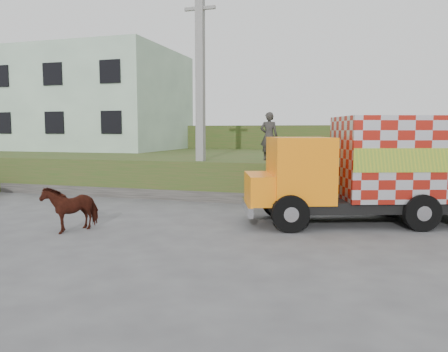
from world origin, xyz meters
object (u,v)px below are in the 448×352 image
(utility_pole, at_px, (200,93))
(cargo_truck, at_px, (380,169))
(cow, at_px, (71,208))
(pedestrian, at_px, (269,136))

(utility_pole, bearing_deg, cargo_truck, -22.74)
(cargo_truck, xyz_separation_m, cow, (-7.92, -3.33, -0.96))
(cargo_truck, bearing_deg, pedestrian, 117.40)
(cargo_truck, height_order, pedestrian, pedestrian)
(utility_pole, height_order, cow, utility_pole)
(utility_pole, xyz_separation_m, pedestrian, (2.46, 1.05, -1.63))
(cow, relative_size, pedestrian, 0.77)
(utility_pole, xyz_separation_m, cow, (-1.53, -6.01, -3.46))
(cargo_truck, bearing_deg, utility_pole, 138.15)
(pedestrian, bearing_deg, utility_pole, 16.79)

